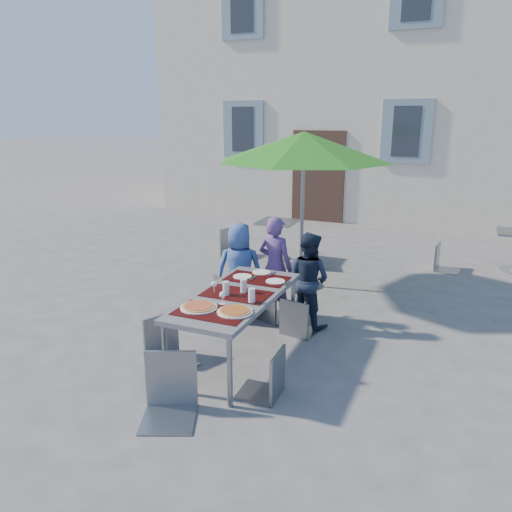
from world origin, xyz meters
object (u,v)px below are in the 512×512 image
at_px(patio_umbrella, 304,148).
at_px(bg_chair_l_0, 232,225).
at_px(child_2, 308,279).
at_px(chair_4, 268,346).
at_px(dining_table, 236,299).
at_px(pizza_near_left, 199,307).
at_px(child_0, 240,270).
at_px(chair_3, 165,313).
at_px(cafe_table_0, 277,234).
at_px(chair_5, 168,350).
at_px(chair_0, 232,272).
at_px(bg_chair_l_1, 445,241).
at_px(child_1, 275,266).
at_px(bg_chair_r_0, 300,236).
at_px(pizza_near_right, 235,311).
at_px(chair_1, 270,282).
at_px(chair_2, 298,295).

relative_size(patio_umbrella, bg_chair_l_0, 2.56).
bearing_deg(child_2, chair_4, 112.48).
bearing_deg(dining_table, pizza_near_left, -107.96).
bearing_deg(patio_umbrella, child_0, -104.74).
bearing_deg(chair_3, chair_4, -9.31).
height_order(chair_3, cafe_table_0, chair_3).
xyz_separation_m(dining_table, chair_5, (-0.11, -1.16, -0.08)).
height_order(pizza_near_left, bg_chair_l_0, bg_chair_l_0).
bearing_deg(pizza_near_left, chair_0, 104.32).
relative_size(pizza_near_left, bg_chair_l_1, 0.42).
relative_size(child_1, chair_4, 1.50).
bearing_deg(bg_chair_r_0, bg_chair_l_1, 18.05).
relative_size(child_2, bg_chair_l_0, 1.19).
relative_size(pizza_near_right, child_1, 0.26).
distance_m(dining_table, chair_3, 0.77).
xyz_separation_m(child_2, chair_1, (-0.49, -0.05, -0.08)).
height_order(patio_umbrella, bg_chair_l_1, patio_umbrella).
xyz_separation_m(chair_1, chair_3, (-0.61, -1.49, 0.04)).
bearing_deg(cafe_table_0, pizza_near_right, -74.36).
bearing_deg(child_1, chair_2, 143.15).
xyz_separation_m(child_0, chair_3, (-0.16, -1.51, -0.06)).
height_order(bg_chair_r_0, bg_chair_l_1, bg_chair_r_0).
bearing_deg(chair_3, chair_5, -55.38).
bearing_deg(chair_5, pizza_near_left, 95.00).
relative_size(chair_3, bg_chair_l_0, 0.95).
bearing_deg(pizza_near_left, chair_1, 86.52).
relative_size(child_2, chair_2, 1.38).
height_order(pizza_near_right, chair_2, chair_2).
xyz_separation_m(child_2, bg_chair_l_1, (1.43, 3.11, -0.10)).
xyz_separation_m(dining_table, patio_umbrella, (-0.13, 2.59, 1.41)).
bearing_deg(chair_4, bg_chair_l_0, 119.77).
height_order(child_2, patio_umbrella, patio_umbrella).
bearing_deg(chair_0, chair_3, -94.27).
distance_m(child_2, chair_0, 0.99).
distance_m(pizza_near_left, patio_umbrella, 3.37).
relative_size(cafe_table_0, bg_chair_r_0, 0.75).
relative_size(patio_umbrella, cafe_table_0, 3.66).
xyz_separation_m(pizza_near_right, child_0, (-0.71, 1.63, -0.15)).
bearing_deg(patio_umbrella, chair_0, -105.89).
bearing_deg(dining_table, pizza_near_right, -66.04).
xyz_separation_m(child_0, patio_umbrella, (0.38, 1.43, 1.48)).
height_order(child_0, bg_chair_l_1, child_0).
xyz_separation_m(dining_table, child_1, (-0.09, 1.36, -0.03)).
relative_size(chair_3, chair_4, 1.09).
height_order(pizza_near_right, chair_5, chair_5).
distance_m(dining_table, pizza_near_right, 0.52).
relative_size(chair_2, chair_5, 0.83).
distance_m(dining_table, chair_0, 1.20).
xyz_separation_m(dining_table, child_0, (-0.50, 1.16, -0.08)).
height_order(child_2, chair_2, child_2).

